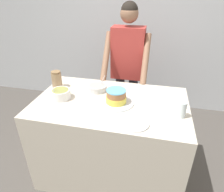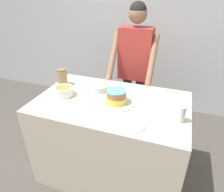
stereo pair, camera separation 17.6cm
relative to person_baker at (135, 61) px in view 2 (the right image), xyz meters
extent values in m
cube|color=silver|center=(-0.03, 0.83, 0.28)|extent=(10.00, 0.05, 2.60)
cube|color=beige|center=(-0.03, -0.77, -0.58)|extent=(1.40, 0.87, 0.89)
cylinder|color=#2D2D38|center=(-0.09, 0.01, -0.62)|extent=(0.11, 0.11, 0.81)
cylinder|color=#2D2D38|center=(0.09, 0.01, -0.62)|extent=(0.11, 0.11, 0.81)
cube|color=#B23833|center=(0.00, 0.01, 0.09)|extent=(0.38, 0.21, 0.61)
cylinder|color=#8E664C|center=(-0.23, -0.16, 0.09)|extent=(0.07, 0.39, 0.51)
cylinder|color=#8E664C|center=(0.23, -0.16, 0.09)|extent=(0.07, 0.39, 0.51)
sphere|color=#8E664C|center=(0.00, 0.01, 0.53)|extent=(0.20, 0.20, 0.20)
sphere|color=black|center=(0.00, 0.01, 0.57)|extent=(0.19, 0.19, 0.19)
cylinder|color=silver|center=(0.03, -0.79, -0.13)|extent=(0.32, 0.32, 0.01)
cylinder|color=#F2DB4C|center=(0.03, -0.79, -0.10)|extent=(0.18, 0.18, 0.06)
cylinder|color=#9E663D|center=(0.03, -0.79, -0.04)|extent=(0.17, 0.17, 0.06)
cylinder|color=#60B7E0|center=(0.03, -0.79, -0.01)|extent=(0.17, 0.17, 0.01)
cylinder|color=silver|center=(-0.21, -0.59, -0.11)|extent=(0.19, 0.19, 0.06)
cylinder|color=pink|center=(-0.21, -0.59, -0.08)|extent=(0.16, 0.16, 0.01)
cylinder|color=silver|center=(-0.17, -0.54, -0.05)|extent=(0.08, 0.06, 0.15)
cylinder|color=white|center=(-0.50, -0.82, -0.09)|extent=(0.18, 0.18, 0.09)
cylinder|color=olive|center=(-0.50, -0.82, -0.05)|extent=(0.15, 0.15, 0.01)
cylinder|color=silver|center=(-0.54, -0.86, -0.05)|extent=(0.05, 0.04, 0.15)
cylinder|color=silver|center=(0.58, -0.88, -0.07)|extent=(0.07, 0.07, 0.14)
cylinder|color=silver|center=(0.23, -1.06, -0.13)|extent=(0.23, 0.23, 0.01)
cylinder|color=#9E7F5B|center=(-0.64, -0.61, -0.06)|extent=(0.10, 0.10, 0.16)
cylinder|color=olive|center=(-0.64, -0.61, 0.03)|extent=(0.09, 0.09, 0.02)
camera|label=1|loc=(0.34, -2.31, 0.80)|focal=32.00mm
camera|label=2|loc=(0.51, -2.26, 0.80)|focal=32.00mm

